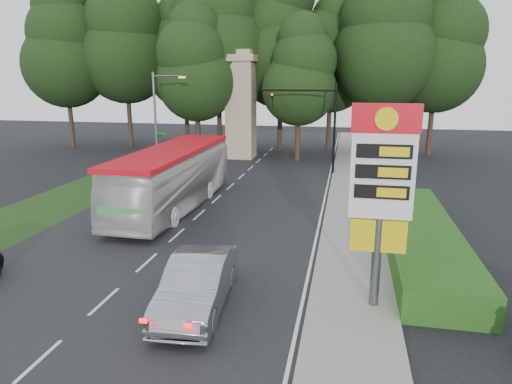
% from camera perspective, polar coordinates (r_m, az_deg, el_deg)
% --- Properties ---
extents(ground, '(120.00, 120.00, 0.00)m').
position_cam_1_polar(ground, '(16.84, -19.29, -13.62)').
color(ground, black).
rests_on(ground, ground).
extents(road_surface, '(14.00, 80.00, 0.02)m').
position_cam_1_polar(road_surface, '(27.04, -6.44, -2.26)').
color(road_surface, black).
rests_on(road_surface, ground).
extents(sidewalk_right, '(3.00, 80.00, 0.12)m').
position_cam_1_polar(sidewalk_right, '(25.80, 11.88, -3.18)').
color(sidewalk_right, gray).
rests_on(sidewalk_right, ground).
extents(grass_verge_left, '(5.00, 50.00, 0.02)m').
position_cam_1_polar(grass_verge_left, '(36.15, -17.98, 1.33)').
color(grass_verge_left, '#193814').
rests_on(grass_verge_left, ground).
extents(hedge, '(3.00, 14.00, 1.20)m').
position_cam_1_polar(hedge, '(22.09, 19.79, -5.24)').
color(hedge, '#1E4913').
rests_on(hedge, ground).
extents(gas_station_pylon, '(2.10, 0.45, 6.85)m').
position_cam_1_polar(gas_station_pylon, '(15.03, 15.45, 1.44)').
color(gas_station_pylon, '#59595E').
rests_on(gas_station_pylon, ground).
extents(traffic_signal_mast, '(6.10, 0.35, 7.20)m').
position_cam_1_polar(traffic_signal_mast, '(36.85, 7.77, 9.47)').
color(traffic_signal_mast, black).
rests_on(traffic_signal_mast, ground).
extents(streetlight_signs, '(2.75, 0.98, 8.00)m').
position_cam_1_polar(streetlight_signs, '(37.93, -12.17, 9.06)').
color(streetlight_signs, '#59595E').
rests_on(streetlight_signs, ground).
extents(monument, '(3.00, 3.00, 10.05)m').
position_cam_1_polar(monument, '(43.90, -1.89, 10.90)').
color(monument, tan).
rests_on(monument, ground).
extents(tree_far_west, '(8.96, 8.96, 17.60)m').
position_cam_1_polar(tree_far_west, '(54.76, -22.89, 16.34)').
color(tree_far_west, '#2D2116').
rests_on(tree_far_west, ground).
extents(tree_west_mid, '(9.80, 9.80, 19.25)m').
position_cam_1_polar(tree_west_mid, '(53.54, -16.14, 18.02)').
color(tree_west_mid, '#2D2116').
rests_on(tree_west_mid, ground).
extents(tree_west_near, '(8.40, 8.40, 16.50)m').
position_cam_1_polar(tree_west_near, '(52.90, -8.94, 16.63)').
color(tree_west_near, '#2D2116').
rests_on(tree_west_near, ground).
extents(tree_center_left, '(10.08, 10.08, 19.80)m').
position_cam_1_polar(tree_center_left, '(47.69, -4.81, 19.44)').
color(tree_center_left, '#2D2116').
rests_on(tree_center_left, ground).
extents(tree_center_right, '(9.24, 9.24, 18.15)m').
position_cam_1_polar(tree_center_right, '(48.30, 3.13, 18.21)').
color(tree_center_right, '#2D2116').
rests_on(tree_center_right, ground).
extents(tree_east_near, '(8.12, 8.12, 15.95)m').
position_cam_1_polar(tree_east_near, '(49.74, 9.41, 16.39)').
color(tree_east_near, '#2D2116').
rests_on(tree_east_near, ground).
extents(tree_east_mid, '(9.52, 9.52, 18.70)m').
position_cam_1_polar(tree_east_mid, '(45.90, 15.87, 18.35)').
color(tree_east_mid, '#2D2116').
rests_on(tree_east_mid, ground).
extents(tree_far_east, '(8.68, 8.68, 17.05)m').
position_cam_1_polar(tree_far_east, '(48.39, 21.77, 16.46)').
color(tree_far_east, '#2D2116').
rests_on(tree_far_east, ground).
extents(tree_monument_left, '(7.28, 7.28, 14.30)m').
position_cam_1_polar(tree_monument_left, '(43.98, -7.51, 15.45)').
color(tree_monument_left, '#2D2116').
rests_on(tree_monument_left, ground).
extents(tree_monument_right, '(6.72, 6.72, 13.20)m').
position_cam_1_polar(tree_monument_right, '(42.40, 5.41, 14.65)').
color(tree_monument_right, '#2D2116').
rests_on(tree_monument_right, ground).
extents(transit_bus, '(3.23, 12.93, 3.59)m').
position_cam_1_polar(transit_bus, '(27.36, -10.30, 1.65)').
color(transit_bus, silver).
rests_on(transit_bus, ground).
extents(sedan_silver, '(2.33, 5.56, 1.79)m').
position_cam_1_polar(sedan_silver, '(15.75, -7.36, -11.27)').
color(sedan_silver, '#919298').
rests_on(sedan_silver, ground).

